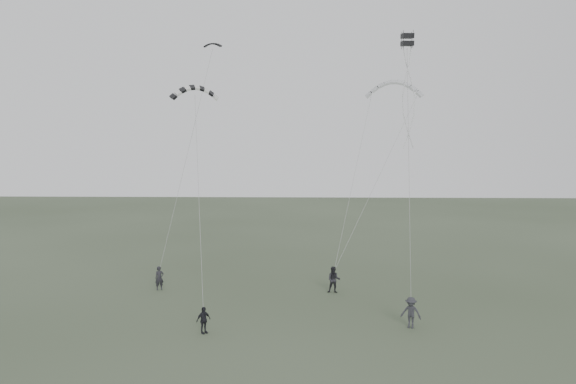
{
  "coord_description": "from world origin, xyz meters",
  "views": [
    {
      "loc": [
        2.34,
        -32.0,
        10.65
      ],
      "look_at": [
        1.28,
        5.06,
        7.13
      ],
      "focal_mm": 35.0,
      "sensor_mm": 36.0,
      "label": 1
    }
  ],
  "objects_px": {
    "flyer_right": "(334,280)",
    "flyer_far": "(411,313)",
    "flyer_left": "(159,278)",
    "kite_striped": "(195,87)",
    "flyer_center": "(203,320)",
    "kite_dark_small": "(213,44)",
    "kite_pale_large": "(394,82)",
    "kite_box": "(407,40)"
  },
  "relations": [
    {
      "from": "flyer_right",
      "to": "flyer_far",
      "type": "distance_m",
      "value": 8.18
    },
    {
      "from": "flyer_far",
      "to": "kite_striped",
      "type": "bearing_deg",
      "value": 179.18
    },
    {
      "from": "kite_pale_large",
      "to": "flyer_far",
      "type": "bearing_deg",
      "value": -82.23
    },
    {
      "from": "kite_pale_large",
      "to": "kite_box",
      "type": "distance_m",
      "value": 11.56
    },
    {
      "from": "flyer_right",
      "to": "kite_pale_large",
      "type": "xyz_separation_m",
      "value": [
        5.03,
        7.04,
        14.22
      ]
    },
    {
      "from": "flyer_far",
      "to": "kite_pale_large",
      "type": "relative_size",
      "value": 0.4
    },
    {
      "from": "flyer_right",
      "to": "kite_box",
      "type": "distance_m",
      "value": 16.62
    },
    {
      "from": "kite_dark_small",
      "to": "kite_striped",
      "type": "height_order",
      "value": "kite_dark_small"
    },
    {
      "from": "flyer_left",
      "to": "kite_pale_large",
      "type": "xyz_separation_m",
      "value": [
        17.32,
        6.61,
        14.3
      ]
    },
    {
      "from": "flyer_right",
      "to": "flyer_center",
      "type": "xyz_separation_m",
      "value": [
        -7.58,
        -8.37,
        -0.18
      ]
    },
    {
      "from": "kite_dark_small",
      "to": "kite_pale_large",
      "type": "relative_size",
      "value": 0.3
    },
    {
      "from": "flyer_left",
      "to": "kite_pale_large",
      "type": "relative_size",
      "value": 0.37
    },
    {
      "from": "flyer_center",
      "to": "kite_striped",
      "type": "relative_size",
      "value": 0.49
    },
    {
      "from": "flyer_center",
      "to": "kite_box",
      "type": "distance_m",
      "value": 19.89
    },
    {
      "from": "kite_dark_small",
      "to": "kite_striped",
      "type": "xyz_separation_m",
      "value": [
        -0.15,
        -6.53,
        -3.86
      ]
    },
    {
      "from": "flyer_left",
      "to": "flyer_center",
      "type": "distance_m",
      "value": 9.98
    },
    {
      "from": "flyer_right",
      "to": "kite_pale_large",
      "type": "relative_size",
      "value": 0.41
    },
    {
      "from": "flyer_right",
      "to": "kite_pale_large",
      "type": "height_order",
      "value": "kite_pale_large"
    },
    {
      "from": "flyer_center",
      "to": "kite_dark_small",
      "type": "distance_m",
      "value": 21.77
    },
    {
      "from": "flyer_left",
      "to": "flyer_right",
      "type": "height_order",
      "value": "flyer_right"
    },
    {
      "from": "flyer_center",
      "to": "kite_striped",
      "type": "bearing_deg",
      "value": 60.73
    },
    {
      "from": "flyer_left",
      "to": "kite_striped",
      "type": "relative_size",
      "value": 0.55
    },
    {
      "from": "flyer_left",
      "to": "flyer_right",
      "type": "bearing_deg",
      "value": -27.37
    },
    {
      "from": "kite_dark_small",
      "to": "kite_striped",
      "type": "relative_size",
      "value": 0.45
    },
    {
      "from": "kite_striped",
      "to": "kite_box",
      "type": "bearing_deg",
      "value": -30.19
    },
    {
      "from": "kite_striped",
      "to": "flyer_center",
      "type": "bearing_deg",
      "value": -94.55
    },
    {
      "from": "kite_box",
      "to": "flyer_right",
      "type": "bearing_deg",
      "value": 125.66
    },
    {
      "from": "flyer_right",
      "to": "flyer_far",
      "type": "height_order",
      "value": "flyer_right"
    },
    {
      "from": "kite_pale_large",
      "to": "kite_striped",
      "type": "relative_size",
      "value": 1.47
    },
    {
      "from": "flyer_right",
      "to": "kite_striped",
      "type": "distance_m",
      "value": 16.04
    },
    {
      "from": "kite_striped",
      "to": "kite_pale_large",
      "type": "bearing_deg",
      "value": 13.18
    },
    {
      "from": "flyer_center",
      "to": "kite_box",
      "type": "bearing_deg",
      "value": -23.52
    },
    {
      "from": "flyer_far",
      "to": "kite_dark_small",
      "type": "xyz_separation_m",
      "value": [
        -13.02,
        12.17,
        16.96
      ]
    },
    {
      "from": "flyer_center",
      "to": "kite_dark_small",
      "type": "xyz_separation_m",
      "value": [
        -1.47,
        13.39,
        17.1
      ]
    },
    {
      "from": "flyer_right",
      "to": "kite_striped",
      "type": "height_order",
      "value": "kite_striped"
    },
    {
      "from": "flyer_right",
      "to": "flyer_far",
      "type": "bearing_deg",
      "value": -54.38
    },
    {
      "from": "flyer_left",
      "to": "kite_striped",
      "type": "bearing_deg",
      "value": -57.34
    },
    {
      "from": "flyer_left",
      "to": "kite_striped",
      "type": "height_order",
      "value": "kite_striped"
    },
    {
      "from": "kite_box",
      "to": "kite_dark_small",
      "type": "bearing_deg",
      "value": 137.77
    },
    {
      "from": "kite_dark_small",
      "to": "flyer_center",
      "type": "bearing_deg",
      "value": -70.87
    },
    {
      "from": "flyer_left",
      "to": "kite_dark_small",
      "type": "distance_m",
      "value": 17.91
    },
    {
      "from": "flyer_far",
      "to": "kite_dark_small",
      "type": "bearing_deg",
      "value": 159.31
    }
  ]
}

